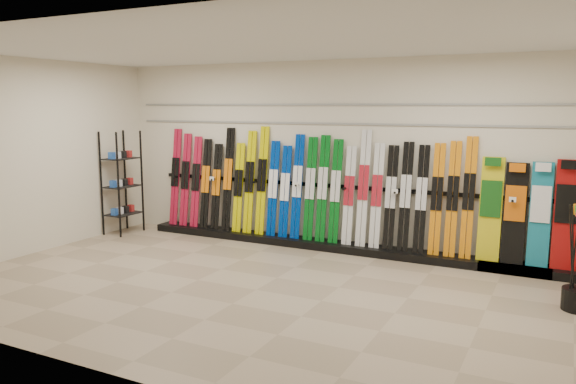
% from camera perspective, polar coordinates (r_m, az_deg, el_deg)
% --- Properties ---
extents(floor, '(8.00, 8.00, 0.00)m').
position_cam_1_polar(floor, '(7.14, -3.25, -9.90)').
color(floor, gray).
rests_on(floor, ground).
extents(back_wall, '(8.00, 0.00, 8.00)m').
position_cam_1_polar(back_wall, '(9.05, 4.63, 3.78)').
color(back_wall, beige).
rests_on(back_wall, floor).
extents(left_wall, '(0.00, 5.00, 5.00)m').
position_cam_1_polar(left_wall, '(9.46, -24.84, 3.21)').
color(left_wall, beige).
rests_on(left_wall, floor).
extents(ceiling, '(8.00, 8.00, 0.00)m').
position_cam_1_polar(ceiling, '(6.80, -3.47, 14.80)').
color(ceiling, silver).
rests_on(ceiling, back_wall).
extents(ski_rack_base, '(8.00, 0.40, 0.12)m').
position_cam_1_polar(ski_rack_base, '(9.01, 5.31, -5.56)').
color(ski_rack_base, black).
rests_on(ski_rack_base, floor).
extents(skis, '(5.38, 0.26, 1.82)m').
position_cam_1_polar(skis, '(9.15, 1.60, 0.35)').
color(skis, '#AC1130').
rests_on(skis, ski_rack_base).
extents(snowboards, '(1.57, 0.24, 1.55)m').
position_cam_1_polar(snowboards, '(8.33, 24.24, -1.95)').
color(snowboards, gold).
rests_on(snowboards, ski_rack_base).
extents(accessory_rack, '(0.40, 0.60, 1.84)m').
position_cam_1_polar(accessory_rack, '(10.49, -16.51, 0.93)').
color(accessory_rack, black).
rests_on(accessory_rack, floor).
extents(slatwall_rail_0, '(7.60, 0.02, 0.03)m').
position_cam_1_polar(slatwall_rail_0, '(9.00, 4.62, 6.94)').
color(slatwall_rail_0, gray).
rests_on(slatwall_rail_0, back_wall).
extents(slatwall_rail_1, '(7.60, 0.02, 0.03)m').
position_cam_1_polar(slatwall_rail_1, '(9.00, 4.64, 8.85)').
color(slatwall_rail_1, gray).
rests_on(slatwall_rail_1, back_wall).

